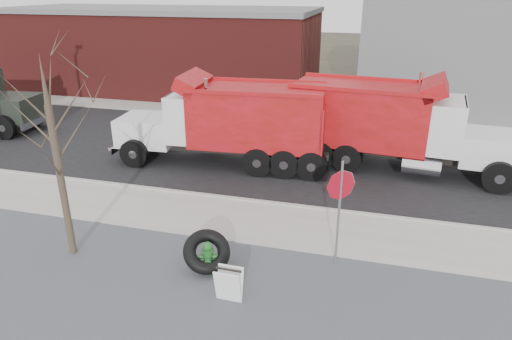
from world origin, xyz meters
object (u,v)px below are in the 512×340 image
(sandwich_board, at_px, (229,285))
(dump_truck_red_a, at_px, (391,122))
(fire_hydrant, at_px, (208,258))
(truck_tire, at_px, (207,252))
(dump_truck_red_b, at_px, (231,120))
(stop_sign, at_px, (340,196))

(sandwich_board, bearing_deg, dump_truck_red_a, 71.36)
(fire_hydrant, height_order, dump_truck_red_a, dump_truck_red_a)
(fire_hydrant, relative_size, truck_tire, 0.53)
(truck_tire, height_order, dump_truck_red_b, dump_truck_red_b)
(truck_tire, relative_size, dump_truck_red_b, 0.19)
(sandwich_board, relative_size, dump_truck_red_b, 0.10)
(truck_tire, height_order, dump_truck_red_a, dump_truck_red_a)
(fire_hydrant, xyz_separation_m, dump_truck_red_a, (4.17, 8.32, 1.43))
(stop_sign, height_order, dump_truck_red_a, dump_truck_red_a)
(dump_truck_red_a, bearing_deg, stop_sign, -93.41)
(stop_sign, distance_m, dump_truck_red_a, 7.28)
(fire_hydrant, height_order, truck_tire, truck_tire)
(truck_tire, bearing_deg, dump_truck_red_b, 103.33)
(sandwich_board, height_order, dump_truck_red_a, dump_truck_red_a)
(fire_hydrant, height_order, dump_truck_red_b, dump_truck_red_b)
(dump_truck_red_b, bearing_deg, fire_hydrant, 99.50)
(stop_sign, xyz_separation_m, sandwich_board, (-2.13, -2.10, -1.46))
(stop_sign, xyz_separation_m, dump_truck_red_a, (1.19, 7.18, -0.09))
(truck_tire, xyz_separation_m, sandwich_board, (0.91, -1.03, -0.07))
(stop_sign, bearing_deg, fire_hydrant, -172.82)
(truck_tire, distance_m, sandwich_board, 1.38)
(stop_sign, bearing_deg, dump_truck_red_a, 66.88)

